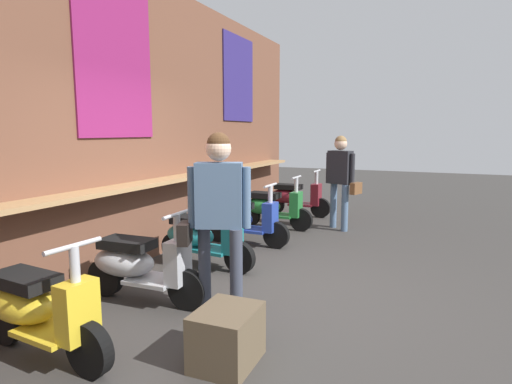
% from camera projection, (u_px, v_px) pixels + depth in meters
% --- Properties ---
extents(ground_plane, '(31.21, 31.21, 0.00)m').
position_uv_depth(ground_plane, '(258.00, 296.00, 4.50)').
color(ground_plane, '#383533').
extents(market_stall_facade, '(11.15, 0.61, 3.74)m').
position_uv_depth(market_stall_facade, '(105.00, 121.00, 5.04)').
color(market_stall_facade, brown).
rests_on(market_stall_facade, ground_plane).
extents(scooter_yellow, '(0.50, 1.40, 0.97)m').
position_uv_depth(scooter_yellow, '(36.00, 309.00, 3.24)').
color(scooter_yellow, gold).
rests_on(scooter_yellow, ground_plane).
extents(scooter_silver, '(0.47, 1.40, 0.97)m').
position_uv_depth(scooter_silver, '(138.00, 265.00, 4.31)').
color(scooter_silver, '#B2B5BA').
rests_on(scooter_silver, ground_plane).
extents(scooter_teal, '(0.49, 1.40, 0.97)m').
position_uv_depth(scooter_teal, '(201.00, 237.00, 5.43)').
color(scooter_teal, '#197075').
rests_on(scooter_teal, ground_plane).
extents(scooter_blue, '(0.46, 1.40, 0.97)m').
position_uv_depth(scooter_blue, '(241.00, 220.00, 6.52)').
color(scooter_blue, '#233D9E').
rests_on(scooter_blue, ground_plane).
extents(scooter_green, '(0.46, 1.40, 0.97)m').
position_uv_depth(scooter_green, '(271.00, 207.00, 7.61)').
color(scooter_green, '#237533').
rests_on(scooter_green, ground_plane).
extents(scooter_maroon, '(0.46, 1.40, 0.97)m').
position_uv_depth(scooter_maroon, '(294.00, 197.00, 8.77)').
color(scooter_maroon, maroon).
rests_on(scooter_maroon, ground_plane).
extents(shopper_with_handbag, '(0.45, 0.66, 1.74)m').
position_uv_depth(shopper_with_handbag, '(218.00, 205.00, 3.90)').
color(shopper_with_handbag, '#383D4C').
rests_on(shopper_with_handbag, ground_plane).
extents(shopper_browsing, '(0.39, 0.67, 1.67)m').
position_uv_depth(shopper_browsing, '(341.00, 173.00, 7.43)').
color(shopper_browsing, slate).
rests_on(shopper_browsing, ground_plane).
extents(merchandise_crate, '(0.54, 0.44, 0.43)m').
position_uv_depth(merchandise_crate, '(227.00, 337.00, 3.16)').
color(merchandise_crate, brown).
rests_on(merchandise_crate, ground_plane).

